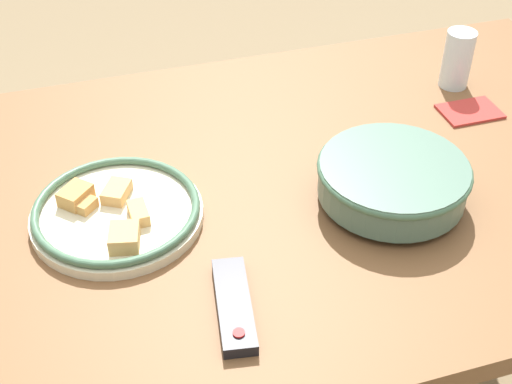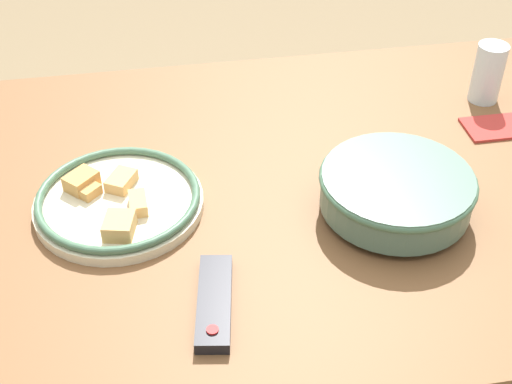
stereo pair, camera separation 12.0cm
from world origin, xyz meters
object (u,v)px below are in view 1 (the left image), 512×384
object	(u,v)px
food_plate	(116,212)
drinking_glass	(457,59)
tv_remote	(234,305)
noodle_bowl	(393,179)

from	to	relation	value
food_plate	drinking_glass	world-z (taller)	drinking_glass
food_plate	tv_remote	xyz separation A→B (m)	(-0.13, 0.25, -0.01)
tv_remote	drinking_glass	world-z (taller)	drinking_glass
noodle_bowl	tv_remote	xyz separation A→B (m)	(0.33, 0.16, -0.04)
noodle_bowl	drinking_glass	size ratio (longest dim) A/B	2.09
noodle_bowl	food_plate	size ratio (longest dim) A/B	0.91
noodle_bowl	food_plate	world-z (taller)	noodle_bowl
food_plate	tv_remote	world-z (taller)	food_plate
drinking_glass	tv_remote	bearing A→B (deg)	37.43
tv_remote	drinking_glass	size ratio (longest dim) A/B	1.46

